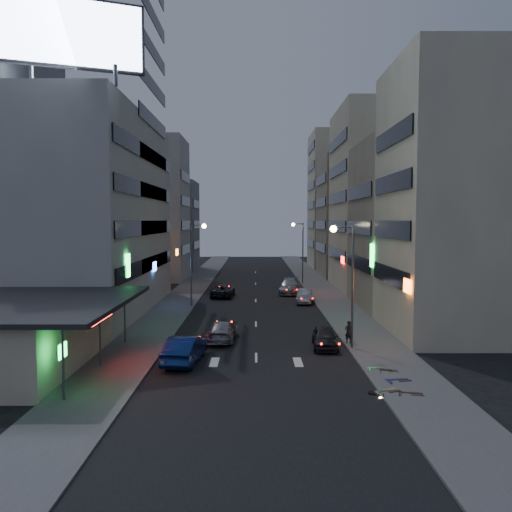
{
  "coord_description": "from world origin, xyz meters",
  "views": [
    {
      "loc": [
        -0.06,
        -26.26,
        8.46
      ],
      "look_at": [
        0.02,
        19.45,
        5.2
      ],
      "focal_mm": 35.0,
      "sensor_mm": 36.0,
      "label": 1
    }
  ],
  "objects_px": {
    "scooter_silver_a": "(395,377)",
    "scooter_black_b": "(397,361)",
    "parked_car_right_mid": "(305,296)",
    "parked_car_right_far": "(290,286)",
    "scooter_black_a": "(423,382)",
    "road_car_blue": "(185,349)",
    "parked_car_right_near": "(325,337)",
    "scooter_silver_b": "(391,358)",
    "parked_car_left": "(223,291)",
    "road_car_silver": "(222,331)",
    "scooter_blue": "(407,367)",
    "person": "(348,332)"
  },
  "relations": [
    {
      "from": "scooter_blue",
      "to": "scooter_silver_b",
      "type": "xyz_separation_m",
      "value": [
        -0.37,
        1.72,
        0.01
      ]
    },
    {
      "from": "road_car_blue",
      "to": "parked_car_right_near",
      "type": "bearing_deg",
      "value": -151.75
    },
    {
      "from": "road_car_blue",
      "to": "scooter_silver_b",
      "type": "relative_size",
      "value": 2.54
    },
    {
      "from": "parked_car_right_far",
      "to": "road_car_blue",
      "type": "relative_size",
      "value": 1.16
    },
    {
      "from": "scooter_black_a",
      "to": "road_car_blue",
      "type": "bearing_deg",
      "value": 77.56
    },
    {
      "from": "scooter_blue",
      "to": "scooter_black_b",
      "type": "bearing_deg",
      "value": -6.49
    },
    {
      "from": "scooter_black_a",
      "to": "scooter_black_b",
      "type": "relative_size",
      "value": 1.08
    },
    {
      "from": "parked_car_right_mid",
      "to": "person",
      "type": "relative_size",
      "value": 2.77
    },
    {
      "from": "scooter_black_a",
      "to": "scooter_blue",
      "type": "bearing_deg",
      "value": 14.3
    },
    {
      "from": "parked_car_right_near",
      "to": "scooter_black_a",
      "type": "relative_size",
      "value": 2.34
    },
    {
      "from": "parked_car_right_mid",
      "to": "parked_car_left",
      "type": "distance_m",
      "value": 9.63
    },
    {
      "from": "scooter_black_a",
      "to": "parked_car_right_mid",
      "type": "bearing_deg",
      "value": 18.72
    },
    {
      "from": "parked_car_left",
      "to": "person",
      "type": "bearing_deg",
      "value": 119.05
    },
    {
      "from": "parked_car_right_mid",
      "to": "scooter_black_b",
      "type": "bearing_deg",
      "value": -75.16
    },
    {
      "from": "parked_car_left",
      "to": "road_car_silver",
      "type": "relative_size",
      "value": 1.05
    },
    {
      "from": "scooter_silver_a",
      "to": "scooter_black_b",
      "type": "bearing_deg",
      "value": -40.41
    },
    {
      "from": "person",
      "to": "scooter_black_a",
      "type": "height_order",
      "value": "person"
    },
    {
      "from": "scooter_black_b",
      "to": "scooter_blue",
      "type": "bearing_deg",
      "value": -174.2
    },
    {
      "from": "parked_car_right_near",
      "to": "parked_car_right_far",
      "type": "relative_size",
      "value": 0.71
    },
    {
      "from": "scooter_blue",
      "to": "scooter_silver_b",
      "type": "bearing_deg",
      "value": 1.28
    },
    {
      "from": "road_car_silver",
      "to": "scooter_silver_a",
      "type": "relative_size",
      "value": 2.54
    },
    {
      "from": "parked_car_right_far",
      "to": "person",
      "type": "distance_m",
      "value": 24.04
    },
    {
      "from": "scooter_silver_a",
      "to": "parked_car_right_mid",
      "type": "bearing_deg",
      "value": -18.24
    },
    {
      "from": "scooter_silver_b",
      "to": "scooter_black_a",
      "type": "bearing_deg",
      "value": -162.79
    },
    {
      "from": "parked_car_right_far",
      "to": "scooter_blue",
      "type": "xyz_separation_m",
      "value": [
        4.03,
        -31.52,
        -0.12
      ]
    },
    {
      "from": "parked_car_right_near",
      "to": "scooter_blue",
      "type": "relative_size",
      "value": 2.12
    },
    {
      "from": "parked_car_right_far",
      "to": "road_car_blue",
      "type": "bearing_deg",
      "value": -99.92
    },
    {
      "from": "scooter_silver_a",
      "to": "scooter_black_a",
      "type": "bearing_deg",
      "value": -142.99
    },
    {
      "from": "parked_car_right_near",
      "to": "scooter_silver_a",
      "type": "distance_m",
      "value": 8.72
    },
    {
      "from": "scooter_silver_a",
      "to": "scooter_black_b",
      "type": "relative_size",
      "value": 1.17
    },
    {
      "from": "road_car_blue",
      "to": "parked_car_right_mid",
      "type": "bearing_deg",
      "value": -106.43
    },
    {
      "from": "parked_car_right_mid",
      "to": "parked_car_right_far",
      "type": "xyz_separation_m",
      "value": [
        -1.06,
        6.68,
        0.13
      ]
    },
    {
      "from": "person",
      "to": "scooter_silver_b",
      "type": "bearing_deg",
      "value": 82.88
    },
    {
      "from": "scooter_black_b",
      "to": "scooter_silver_b",
      "type": "distance_m",
      "value": 0.38
    },
    {
      "from": "parked_car_right_mid",
      "to": "scooter_blue",
      "type": "bearing_deg",
      "value": -75.3
    },
    {
      "from": "road_car_silver",
      "to": "scooter_black_b",
      "type": "height_order",
      "value": "road_car_silver"
    },
    {
      "from": "scooter_black_b",
      "to": "road_car_silver",
      "type": "bearing_deg",
      "value": 55.77
    },
    {
      "from": "parked_car_left",
      "to": "road_car_silver",
      "type": "distance_m",
      "value": 20.29
    },
    {
      "from": "parked_car_right_far",
      "to": "scooter_silver_a",
      "type": "height_order",
      "value": "parked_car_right_far"
    },
    {
      "from": "parked_car_right_near",
      "to": "parked_car_right_far",
      "type": "xyz_separation_m",
      "value": [
        -0.62,
        24.69,
        0.14
      ]
    },
    {
      "from": "parked_car_right_mid",
      "to": "road_car_blue",
      "type": "distance_m",
      "value": 23.38
    },
    {
      "from": "scooter_black_b",
      "to": "parked_car_right_mid",
      "type": "bearing_deg",
      "value": 8.32
    },
    {
      "from": "road_car_blue",
      "to": "scooter_silver_a",
      "type": "height_order",
      "value": "road_car_blue"
    },
    {
      "from": "parked_car_right_far",
      "to": "scooter_silver_b",
      "type": "xyz_separation_m",
      "value": [
        3.66,
        -29.8,
        -0.12
      ]
    },
    {
      "from": "person",
      "to": "scooter_blue",
      "type": "xyz_separation_m",
      "value": [
        1.69,
        -7.59,
        -0.19
      ]
    },
    {
      "from": "parked_car_right_near",
      "to": "parked_car_right_mid",
      "type": "height_order",
      "value": "parked_car_right_mid"
    },
    {
      "from": "parked_car_right_mid",
      "to": "scooter_silver_a",
      "type": "distance_m",
      "value": 26.5
    },
    {
      "from": "scooter_silver_a",
      "to": "scooter_silver_b",
      "type": "relative_size",
      "value": 0.97
    },
    {
      "from": "parked_car_right_mid",
      "to": "parked_car_right_far",
      "type": "height_order",
      "value": "parked_car_right_far"
    },
    {
      "from": "parked_car_right_near",
      "to": "scooter_black_b",
      "type": "height_order",
      "value": "parked_car_right_near"
    }
  ]
}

